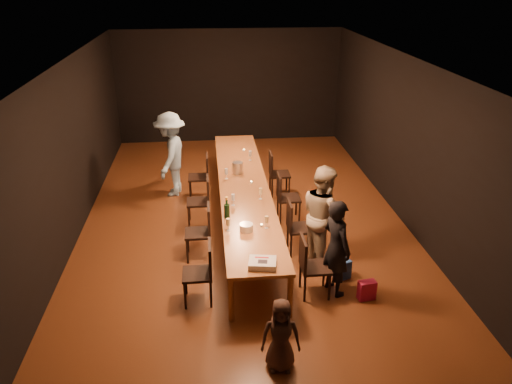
{
  "coord_description": "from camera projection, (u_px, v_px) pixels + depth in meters",
  "views": [
    {
      "loc": [
        -0.62,
        -8.41,
        4.4
      ],
      "look_at": [
        0.14,
        -0.88,
        1.0
      ],
      "focal_mm": 35.0,
      "sensor_mm": 36.0,
      "label": 1
    }
  ],
  "objects": [
    {
      "name": "room_shell",
      "position": [
        243.0,
        115.0,
        8.64
      ],
      "size": [
        6.04,
        10.04,
        3.02
      ],
      "color": "black",
      "rests_on": "ground"
    },
    {
      "name": "wineglass_4",
      "position": [
        226.0,
        174.0,
        9.43
      ],
      "size": [
        0.06,
        0.06,
        0.21
      ],
      "primitive_type": null,
      "color": "silver",
      "rests_on": "table"
    },
    {
      "name": "chair_left_0",
      "position": [
        197.0,
        273.0,
        7.05
      ],
      "size": [
        0.42,
        0.42,
        0.93
      ],
      "primitive_type": null,
      "rotation": [
        0.0,
        0.0,
        1.57
      ],
      "color": "black",
      "rests_on": "ground"
    },
    {
      "name": "chair_left_1",
      "position": [
        198.0,
        232.0,
        8.14
      ],
      "size": [
        0.42,
        0.42,
        0.93
      ],
      "primitive_type": null,
      "rotation": [
        0.0,
        0.0,
        1.57
      ],
      "color": "black",
      "rests_on": "ground"
    },
    {
      "name": "gift_bag_blue",
      "position": [
        342.0,
        269.0,
        7.7
      ],
      "size": [
        0.29,
        0.25,
        0.3
      ],
      "primitive_type": "cube",
      "rotation": [
        0.0,
        0.0,
        0.43
      ],
      "color": "#2956B2",
      "rests_on": "ground"
    },
    {
      "name": "chair_left_3",
      "position": [
        198.0,
        177.0,
        10.31
      ],
      "size": [
        0.42,
        0.42,
        0.93
      ],
      "primitive_type": null,
      "rotation": [
        0.0,
        0.0,
        1.57
      ],
      "color": "black",
      "rests_on": "ground"
    },
    {
      "name": "ground",
      "position": [
        244.0,
        221.0,
        9.49
      ],
      "size": [
        10.0,
        10.0,
        0.0
      ],
      "primitive_type": "plane",
      "color": "#4F2313",
      "rests_on": "ground"
    },
    {
      "name": "wineglass_0",
      "position": [
        228.0,
        225.0,
        7.55
      ],
      "size": [
        0.06,
        0.06,
        0.21
      ],
      "primitive_type": null,
      "color": "beige",
      "rests_on": "table"
    },
    {
      "name": "birthday_cake",
      "position": [
        262.0,
        263.0,
        6.68
      ],
      "size": [
        0.41,
        0.35,
        0.09
      ],
      "rotation": [
        0.0,
        0.0,
        -0.17
      ],
      "color": "white",
      "rests_on": "table"
    },
    {
      "name": "man_blue",
      "position": [
        171.0,
        155.0,
        10.31
      ],
      "size": [
        0.88,
        1.25,
        1.77
      ],
      "primitive_type": "imported",
      "rotation": [
        0.0,
        0.0,
        -1.78
      ],
      "color": "#8CB7D9",
      "rests_on": "ground"
    },
    {
      "name": "wineglass_5",
      "position": [
        250.0,
        156.0,
        10.34
      ],
      "size": [
        0.06,
        0.06,
        0.21
      ],
      "primitive_type": null,
      "color": "silver",
      "rests_on": "table"
    },
    {
      "name": "chair_right_0",
      "position": [
        315.0,
        267.0,
        7.2
      ],
      "size": [
        0.42,
        0.42,
        0.93
      ],
      "primitive_type": null,
      "rotation": [
        0.0,
        0.0,
        -1.57
      ],
      "color": "black",
      "rests_on": "ground"
    },
    {
      "name": "chair_left_2",
      "position": [
        198.0,
        201.0,
        9.23
      ],
      "size": [
        0.42,
        0.42,
        0.93
      ],
      "primitive_type": null,
      "rotation": [
        0.0,
        0.0,
        1.57
      ],
      "color": "black",
      "rests_on": "ground"
    },
    {
      "name": "wineglass_1",
      "position": [
        267.0,
        222.0,
        7.63
      ],
      "size": [
        0.06,
        0.06,
        0.21
      ],
      "primitive_type": null,
      "color": "beige",
      "rests_on": "table"
    },
    {
      "name": "wineglass_2",
      "position": [
        233.0,
        200.0,
        8.37
      ],
      "size": [
        0.06,
        0.06,
        0.21
      ],
      "primitive_type": null,
      "color": "silver",
      "rests_on": "table"
    },
    {
      "name": "tealight_mid",
      "position": [
        251.0,
        182.0,
        9.28
      ],
      "size": [
        0.05,
        0.05,
        0.03
      ],
      "primitive_type": "cylinder",
      "color": "#B2B7B2",
      "rests_on": "table"
    },
    {
      "name": "ice_bucket",
      "position": [
        238.0,
        168.0,
        9.69
      ],
      "size": [
        0.26,
        0.26,
        0.22
      ],
      "primitive_type": "cylinder",
      "rotation": [
        0.0,
        0.0,
        0.32
      ],
      "color": "#B3B3B8",
      "rests_on": "table"
    },
    {
      "name": "tealight_near",
      "position": [
        262.0,
        225.0,
        7.72
      ],
      "size": [
        0.05,
        0.05,
        0.03
      ],
      "primitive_type": "cylinder",
      "color": "#B2B7B2",
      "rests_on": "table"
    },
    {
      "name": "child",
      "position": [
        281.0,
        335.0,
        5.83
      ],
      "size": [
        0.49,
        0.35,
        0.96
      ],
      "primitive_type": "imported",
      "rotation": [
        0.0,
        0.0,
        -0.1
      ],
      "color": "#412C24",
      "rests_on": "ground"
    },
    {
      "name": "woman_tan",
      "position": [
        323.0,
        215.0,
        7.91
      ],
      "size": [
        0.81,
        0.94,
        1.66
      ],
      "primitive_type": "imported",
      "rotation": [
        0.0,
        0.0,
        1.83
      ],
      "color": "tan",
      "rests_on": "ground"
    },
    {
      "name": "tealight_far",
      "position": [
        244.0,
        150.0,
        10.91
      ],
      "size": [
        0.05,
        0.05,
        0.03
      ],
      "primitive_type": "cylinder",
      "color": "#B2B7B2",
      "rests_on": "table"
    },
    {
      "name": "chair_right_3",
      "position": [
        280.0,
        174.0,
        10.47
      ],
      "size": [
        0.42,
        0.42,
        0.93
      ],
      "primitive_type": null,
      "rotation": [
        0.0,
        0.0,
        -1.57
      ],
      "color": "black",
      "rests_on": "ground"
    },
    {
      "name": "table",
      "position": [
        244.0,
        188.0,
        9.21
      ],
      "size": [
        0.9,
        6.0,
        0.75
      ],
      "color": "brown",
      "rests_on": "ground"
    },
    {
      "name": "woman_birthday",
      "position": [
        336.0,
        247.0,
        7.15
      ],
      "size": [
        0.54,
        0.64,
        1.48
      ],
      "primitive_type": "imported",
      "rotation": [
        0.0,
        0.0,
        1.98
      ],
      "color": "black",
      "rests_on": "ground"
    },
    {
      "name": "wineglass_3",
      "position": [
        261.0,
        194.0,
        8.6
      ],
      "size": [
        0.06,
        0.06,
        0.21
      ],
      "primitive_type": null,
      "color": "beige",
      "rests_on": "table"
    },
    {
      "name": "plate_stack",
      "position": [
        246.0,
        227.0,
        7.57
      ],
      "size": [
        0.22,
        0.22,
        0.12
      ],
      "primitive_type": "cylinder",
      "rotation": [
        0.0,
        0.0,
        0.08
      ],
      "color": "white",
      "rests_on": "table"
    },
    {
      "name": "champagne_bottle",
      "position": [
        227.0,
        208.0,
        7.89
      ],
      "size": [
        0.12,
        0.12,
        0.38
      ],
      "primitive_type": null,
      "rotation": [
        0.0,
        0.0,
        -0.41
      ],
      "color": "black",
      "rests_on": "table"
    },
    {
      "name": "gift_bag_red",
      "position": [
        367.0,
        290.0,
        7.21
      ],
      "size": [
        0.27,
        0.17,
        0.3
      ],
      "primitive_type": "cube",
      "rotation": [
        0.0,
        0.0,
        0.14
      ],
      "color": "#BB1C4E",
      "rests_on": "ground"
    },
    {
      "name": "chair_right_2",
      "position": [
        289.0,
        197.0,
        9.38
      ],
      "size": [
        0.42,
        0.42,
        0.93
      ],
      "primitive_type": null,
      "rotation": [
        0.0,
        0.0,
        -1.57
      ],
      "color": "black",
      "rests_on": "ground"
    },
    {
      "name": "chair_right_1",
      "position": [
        300.0,
        227.0,
        8.29
      ],
      "size": [
        0.42,
        0.42,
        0.93
      ],
      "primitive_type": null,
      "rotation": [
        0.0,
        0.0,
        -1.57
      ],
      "color": "black",
      "rests_on": "ground"
    }
  ]
}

